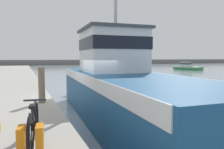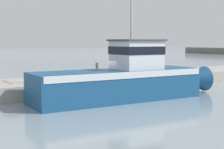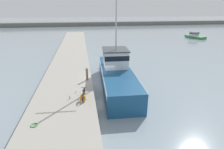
{
  "view_description": "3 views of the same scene",
  "coord_description": "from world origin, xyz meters",
  "px_view_note": "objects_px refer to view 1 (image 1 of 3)",
  "views": [
    {
      "loc": [
        -2.19,
        -8.74,
        2.6
      ],
      "look_at": [
        -0.01,
        -3.39,
        2.15
      ],
      "focal_mm": 35.0,
      "sensor_mm": 36.0,
      "label": 1
    },
    {
      "loc": [
        19.42,
        -13.48,
        3.8
      ],
      "look_at": [
        0.18,
        -0.51,
        1.54
      ],
      "focal_mm": 55.0,
      "sensor_mm": 36.0,
      "label": 2
    },
    {
      "loc": [
        -1.94,
        -17.69,
        7.99
      ],
      "look_at": [
        0.88,
        -1.44,
        1.74
      ],
      "focal_mm": 28.0,
      "sensor_mm": 36.0,
      "label": 3
    }
  ],
  "objects_px": {
    "fishing_boat_main": "(118,85)",
    "mooring_post": "(42,85)",
    "boat_green_anchored": "(188,67)",
    "bicycle_touring": "(33,129)"
  },
  "relations": [
    {
      "from": "boat_green_anchored",
      "to": "bicycle_touring",
      "type": "relative_size",
      "value": 3.68
    },
    {
      "from": "fishing_boat_main",
      "to": "boat_green_anchored",
      "type": "distance_m",
      "value": 40.36
    },
    {
      "from": "bicycle_touring",
      "to": "mooring_post",
      "type": "xyz_separation_m",
      "value": [
        0.47,
        4.13,
        0.28
      ]
    },
    {
      "from": "fishing_boat_main",
      "to": "boat_green_anchored",
      "type": "height_order",
      "value": "fishing_boat_main"
    },
    {
      "from": "fishing_boat_main",
      "to": "boat_green_anchored",
      "type": "relative_size",
      "value": 2.07
    },
    {
      "from": "boat_green_anchored",
      "to": "fishing_boat_main",
      "type": "bearing_deg",
      "value": -153.13
    },
    {
      "from": "fishing_boat_main",
      "to": "bicycle_touring",
      "type": "height_order",
      "value": "fishing_boat_main"
    },
    {
      "from": "boat_green_anchored",
      "to": "mooring_post",
      "type": "height_order",
      "value": "mooring_post"
    },
    {
      "from": "fishing_boat_main",
      "to": "mooring_post",
      "type": "xyz_separation_m",
      "value": [
        -3.15,
        -0.33,
        0.2
      ]
    },
    {
      "from": "mooring_post",
      "to": "boat_green_anchored",
      "type": "bearing_deg",
      "value": 42.1
    }
  ]
}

